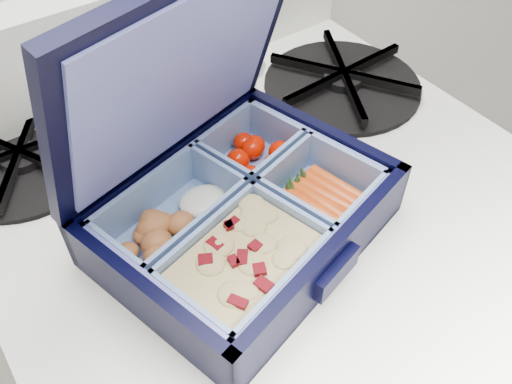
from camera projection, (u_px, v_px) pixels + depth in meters
stove at (263, 370)px, 0.84m from camera, size 0.54×0.54×0.81m
bento_box at (244, 215)px, 0.48m from camera, size 0.28×0.24×0.06m
burner_grate at (343, 78)px, 0.65m from camera, size 0.20×0.20×0.03m
burner_grate_rear at (22, 158)px, 0.56m from camera, size 0.17×0.17×0.02m
fork at (243, 106)px, 0.63m from camera, size 0.14×0.13×0.01m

